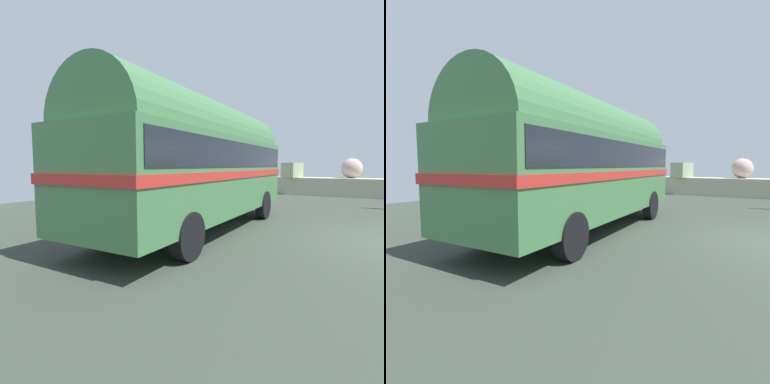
{
  "view_description": "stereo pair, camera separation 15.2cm",
  "coord_description": "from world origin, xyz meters",
  "views": [
    {
      "loc": [
        -0.71,
        -8.34,
        1.86
      ],
      "look_at": [
        -5.11,
        -1.25,
        1.11
      ],
      "focal_mm": 27.55,
      "sensor_mm": 36.0,
      "label": 1
    },
    {
      "loc": [
        -0.58,
        -8.25,
        1.86
      ],
      "look_at": [
        -5.11,
        -1.25,
        1.11
      ],
      "focal_mm": 27.55,
      "sensor_mm": 36.0,
      "label": 2
    }
  ],
  "objects": [
    {
      "name": "vintage_coach",
      "position": [
        -4.95,
        -1.07,
        2.05
      ],
      "size": [
        2.8,
        8.68,
        3.7
      ],
      "rotation": [
        0.0,
        0.0,
        0.04
      ],
      "color": "black",
      "rests_on": "ground"
    }
  ]
}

